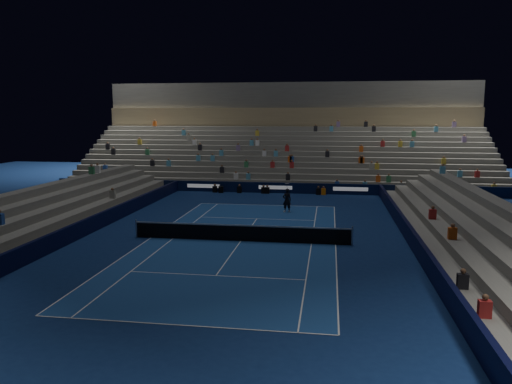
{
  "coord_description": "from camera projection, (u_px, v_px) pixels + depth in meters",
  "views": [
    {
      "loc": [
        5.06,
        -27.71,
        7.27
      ],
      "look_at": [
        0.0,
        6.0,
        2.0
      ],
      "focal_mm": 34.72,
      "sensor_mm": 36.0,
      "label": 1
    }
  ],
  "objects": [
    {
      "name": "sponsor_barrier_east",
      "position": [
        413.0,
        239.0,
        27.43
      ],
      "size": [
        0.25,
        37.0,
        1.0
      ],
      "primitive_type": "cube",
      "color": "black",
      "rests_on": "ground"
    },
    {
      "name": "ground",
      "position": [
        241.0,
        241.0,
        28.93
      ],
      "size": [
        90.0,
        90.0,
        0.0
      ],
      "primitive_type": "plane",
      "color": "#0D204E",
      "rests_on": "ground"
    },
    {
      "name": "tennis_net",
      "position": [
        241.0,
        233.0,
        28.85
      ],
      "size": [
        12.9,
        0.1,
        1.1
      ],
      "color": "#B2B2B7",
      "rests_on": "ground"
    },
    {
      "name": "sponsor_barrier_west",
      "position": [
        85.0,
        227.0,
        30.28
      ],
      "size": [
        0.25,
        37.0,
        1.0
      ],
      "primitive_type": "cube",
      "color": "black",
      "rests_on": "ground"
    },
    {
      "name": "grandstand_west",
      "position": [
        32.0,
        219.0,
        30.72
      ],
      "size": [
        5.0,
        37.0,
        2.5
      ],
      "color": "slate",
      "rests_on": "ground"
    },
    {
      "name": "sponsor_barrier_far",
      "position": [
        276.0,
        188.0,
        46.93
      ],
      "size": [
        44.0,
        0.25,
        1.0
      ],
      "primitive_type": "cube",
      "color": "black",
      "rests_on": "ground"
    },
    {
      "name": "grandstand_main",
      "position": [
        285.0,
        151.0,
        55.68
      ],
      "size": [
        44.0,
        15.2,
        11.2
      ],
      "color": "slate",
      "rests_on": "ground"
    },
    {
      "name": "grandstand_east",
      "position": [
        479.0,
        234.0,
        26.86
      ],
      "size": [
        5.0,
        37.0,
        2.5
      ],
      "color": "slate",
      "rests_on": "ground"
    },
    {
      "name": "court_surface",
      "position": [
        241.0,
        241.0,
        28.93
      ],
      "size": [
        10.97,
        23.77,
        0.01
      ],
      "primitive_type": "cube",
      "color": "navy",
      "rests_on": "ground"
    },
    {
      "name": "tennis_player",
      "position": [
        287.0,
        200.0,
        37.53
      ],
      "size": [
        0.77,
        0.63,
        1.82
      ],
      "primitive_type": "imported",
      "rotation": [
        0.0,
        0.0,
        3.48
      ],
      "color": "black",
      "rests_on": "ground"
    },
    {
      "name": "broadcast_camera",
      "position": [
        221.0,
        189.0,
        47.16
      ],
      "size": [
        0.56,
        0.96,
        0.61
      ],
      "color": "black",
      "rests_on": "ground"
    }
  ]
}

